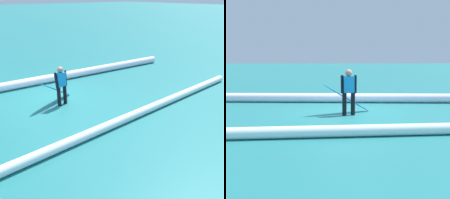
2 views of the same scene
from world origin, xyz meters
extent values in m
plane|color=#217475|center=(0.00, 0.00, 0.00)|extent=(195.44, 195.44, 0.00)
cylinder|color=black|center=(0.21, 0.52, 0.37)|extent=(0.14, 0.14, 0.74)
cylinder|color=black|center=(-0.07, 0.49, 0.37)|extent=(0.14, 0.14, 0.74)
cube|color=#198CD8|center=(0.07, 0.50, 1.00)|extent=(0.36, 0.23, 0.53)
sphere|color=#AA7766|center=(0.07, 0.50, 1.37)|extent=(0.22, 0.22, 0.22)
cylinder|color=black|center=(0.29, 0.53, 1.00)|extent=(0.09, 0.19, 0.59)
cylinder|color=black|center=(-0.14, 0.48, 1.00)|extent=(0.09, 0.10, 0.59)
ellipsoid|color=#268CE5|center=(0.11, 0.14, 0.50)|extent=(1.73, 1.02, 1.04)
ellipsoid|color=blue|center=(0.11, 0.14, 0.51)|extent=(1.34, 0.70, 0.84)
cylinder|color=white|center=(-0.13, -2.37, 0.19)|extent=(15.27, 1.59, 0.38)
cylinder|color=white|center=(2.59, 3.38, 0.14)|extent=(19.76, 1.21, 0.28)
camera|label=1|loc=(5.03, 9.11, 3.99)|focal=43.99mm
camera|label=2|loc=(0.92, 10.39, 1.84)|focal=49.88mm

